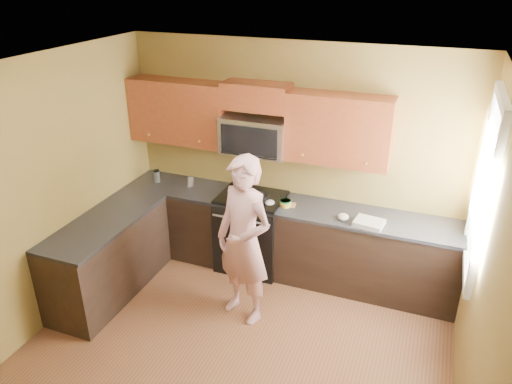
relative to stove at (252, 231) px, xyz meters
The scene contains 24 objects.
floor 1.79m from the stove, 76.57° to the right, with size 4.00×4.00×0.00m, color brown.
ceiling 2.81m from the stove, 76.57° to the right, with size 4.00×4.00×0.00m, color white.
wall_back 1.02m from the stove, 39.09° to the left, with size 4.00×4.00×0.00m, color brown.
wall_left 2.48m from the stove, 133.69° to the right, with size 4.00×4.00×0.00m, color brown.
wall_right 3.05m from the stove, 34.91° to the right, with size 4.00×4.00×0.00m, color brown.
cabinet_back_run 0.40m from the stove, ahead, with size 4.00×0.60×0.88m, color black.
cabinet_left_run 1.69m from the stove, 140.41° to the right, with size 0.60×1.60×0.88m, color black.
countertop_back 0.58m from the stove, ahead, with size 4.00×0.62×0.04m, color black.
countertop_left 1.73m from the stove, 140.19° to the right, with size 0.62×1.60×0.04m, color black.
stove is the anchor object (origin of this frame).
microwave 0.98m from the stove, 90.00° to the left, with size 0.76×0.40×0.42m, color silver, non-canonical shape.
upper_cab_left 1.40m from the stove, behind, with size 1.22×0.33×0.75m, color brown, non-canonical shape.
upper_cab_right 1.36m from the stove, ahead, with size 1.12×0.33×0.75m, color brown, non-canonical shape.
upper_cab_over_mw 1.63m from the stove, 90.00° to the left, with size 0.76×0.33×0.30m, color brown.
window 2.70m from the stove, 11.29° to the right, with size 0.06×1.06×1.66m, color white, non-canonical shape.
woman 1.04m from the stove, 73.16° to the right, with size 0.66×0.43×1.80m, color #E07086.
frying_pan 0.49m from the stove, 46.18° to the right, with size 0.27×0.46×0.06m, color black, non-canonical shape.
butter_tub 0.63m from the stove, ahead, with size 0.13×0.13×0.09m, color yellow, non-canonical shape.
toast_slice 0.67m from the stove, ahead, with size 0.11×0.11×0.01m, color #B27F47.
napkin_a 0.55m from the stove, 19.60° to the right, with size 0.11×0.12×0.06m, color silver.
napkin_b 1.22m from the stove, ahead, with size 0.12×0.13×0.07m, color silver.
dish_towel 1.48m from the stove, ahead, with size 0.30×0.24×0.05m, color white.
travel_mug 1.36m from the stove, behind, with size 0.07×0.07×0.16m, color silver, non-canonical shape.
glass_a 0.97m from the stove, behind, with size 0.07×0.07×0.12m, color silver.
Camera 1 is at (1.50, -3.13, 3.43)m, focal length 34.25 mm.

